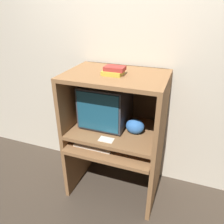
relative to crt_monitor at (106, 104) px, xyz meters
The scene contains 11 objects.
ground_plane 1.09m from the crt_monitor, 72.33° to the right, with size 12.00×12.00×0.00m, color #3D3328.
wall_back 0.45m from the crt_monitor, 67.94° to the left, with size 6.00×0.06×2.60m.
desk_base 0.63m from the crt_monitor, 42.92° to the right, with size 0.93×0.69×0.65m.
desk_monitor_shelf 0.29m from the crt_monitor, 29.81° to the right, with size 0.93×0.65×0.14m.
hutch_upper 0.21m from the crt_monitor, 17.38° to the right, with size 0.93×0.65×0.57m.
crt_monitor is the anchor object (origin of this frame).
keyboard 0.43m from the crt_monitor, 98.42° to the right, with size 0.39×0.17×0.03m.
mouse 0.47m from the crt_monitor, 50.04° to the right, with size 0.07×0.05×0.03m.
snack_bag 0.38m from the crt_monitor, 15.63° to the right, with size 0.18×0.14×0.15m.
book_stack 0.41m from the crt_monitor, 43.01° to the right, with size 0.19×0.14×0.07m.
paper_card 0.39m from the crt_monitor, 69.11° to the right, with size 0.14×0.09×0.00m.
Camera 1 is at (0.62, -1.48, 1.93)m, focal length 35.00 mm.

